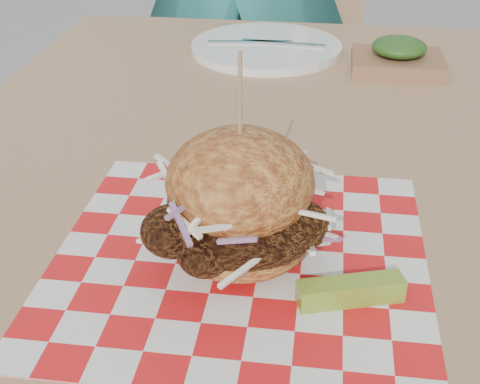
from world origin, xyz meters
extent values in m
cube|color=tan|center=(0.31, -0.21, 0.73)|extent=(0.80, 1.20, 0.04)
cylinder|color=#333338|center=(-0.03, 0.33, 0.35)|extent=(0.05, 0.05, 0.71)
cylinder|color=#333338|center=(0.65, 0.33, 0.35)|extent=(0.05, 0.05, 0.71)
cube|color=tan|center=(0.31, 0.76, 0.45)|extent=(0.52, 0.52, 0.04)
cylinder|color=#333338|center=(0.19, 0.54, 0.21)|extent=(0.03, 0.03, 0.43)
cylinder|color=#333338|center=(0.53, 0.64, 0.21)|extent=(0.03, 0.03, 0.43)
cylinder|color=#333338|center=(0.09, 0.89, 0.21)|extent=(0.03, 0.03, 0.43)
cylinder|color=#333338|center=(0.43, 0.99, 0.21)|extent=(0.03, 0.03, 0.43)
cube|color=red|center=(0.35, -0.44, 0.75)|extent=(0.36, 0.36, 0.00)
ellipsoid|color=#C37B37|center=(0.35, -0.44, 0.78)|extent=(0.13, 0.13, 0.05)
ellipsoid|color=brown|center=(0.35, -0.44, 0.79)|extent=(0.15, 0.14, 0.07)
ellipsoid|color=#C37B37|center=(0.35, -0.44, 0.84)|extent=(0.14, 0.14, 0.10)
cylinder|color=tan|center=(0.35, -0.44, 0.91)|extent=(0.00, 0.00, 0.10)
cube|color=olive|center=(0.45, -0.49, 0.76)|extent=(0.10, 0.05, 0.02)
cylinder|color=white|center=(0.31, 0.20, 0.76)|extent=(0.27, 0.27, 0.01)
cube|color=silver|center=(0.28, 0.20, 0.77)|extent=(0.15, 0.03, 0.00)
cube|color=silver|center=(0.34, 0.20, 0.77)|extent=(0.15, 0.03, 0.00)
cube|color=brown|center=(0.53, 0.13, 0.76)|extent=(0.15, 0.12, 0.02)
ellipsoid|color=#154C18|center=(0.53, 0.13, 0.79)|extent=(0.09, 0.09, 0.03)
camera|label=1|loc=(0.42, -0.96, 1.13)|focal=50.00mm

